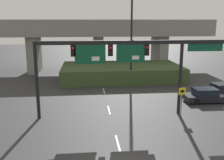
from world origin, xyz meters
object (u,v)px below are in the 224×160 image
(parked_sedan_mid_right, at_px, (224,90))
(parked_sedan_near_right, at_px, (206,96))
(signal_gantry, at_px, (123,55))
(speed_limit_sign, at_px, (182,97))
(highway_light_pole_near, at_px, (132,23))

(parked_sedan_mid_right, bearing_deg, parked_sedan_near_right, -156.99)
(signal_gantry, distance_m, parked_sedan_mid_right, 13.67)
(parked_sedan_mid_right, bearing_deg, speed_limit_sign, -150.78)
(signal_gantry, xyz_separation_m, parked_sedan_near_right, (8.93, 2.98, -4.62))
(signal_gantry, bearing_deg, speed_limit_sign, -7.87)
(speed_limit_sign, bearing_deg, signal_gantry, 172.13)
(speed_limit_sign, bearing_deg, highway_light_pole_near, 101.79)
(parked_sedan_near_right, bearing_deg, parked_sedan_mid_right, 32.24)
(highway_light_pole_near, relative_size, parked_sedan_mid_right, 3.09)
(highway_light_pole_near, height_order, parked_sedan_mid_right, highway_light_pole_near)
(speed_limit_sign, height_order, parked_sedan_mid_right, speed_limit_sign)
(signal_gantry, relative_size, parked_sedan_near_right, 3.64)
(signal_gantry, xyz_separation_m, speed_limit_sign, (4.98, -0.69, -3.59))
(signal_gantry, bearing_deg, highway_light_pole_near, 76.75)
(parked_sedan_near_right, height_order, parked_sedan_mid_right, parked_sedan_near_right)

